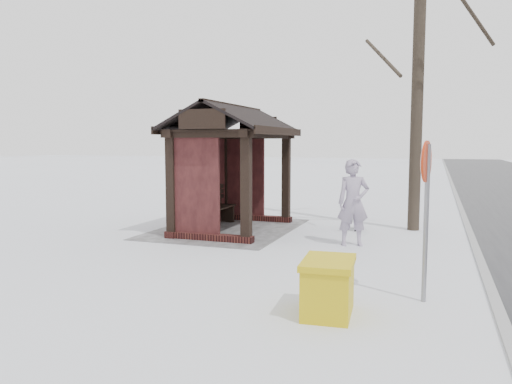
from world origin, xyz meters
TOP-DOWN VIEW (x-y plane):
  - ground at (0.00, 0.00)m, footprint 120.00×120.00m
  - kerb at (0.00, 5.50)m, footprint 120.00×0.15m
  - trampled_patch at (0.00, -0.20)m, footprint 4.20×3.20m
  - bus_shelter at (0.00, -0.16)m, footprint 3.60×2.40m
  - pedestrian at (0.91, 3.08)m, footprint 0.64×0.78m
  - dog at (-0.95, 2.83)m, footprint 0.82×0.50m
  - grit_bin at (5.29, 3.46)m, footprint 0.97×0.70m
  - road_sign at (4.34, 4.56)m, footprint 0.56×0.14m

SIDE VIEW (x-z plane):
  - ground at x=0.00m, z-range 0.00..0.00m
  - trampled_patch at x=0.00m, z-range 0.00..0.02m
  - kerb at x=0.00m, z-range -0.02..0.04m
  - dog at x=-0.95m, z-range 0.00..0.65m
  - grit_bin at x=5.29m, z-range 0.00..0.71m
  - pedestrian at x=0.91m, z-range 0.00..1.82m
  - road_sign at x=4.34m, z-range 0.50..2.69m
  - bus_shelter at x=0.00m, z-range 0.62..3.71m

